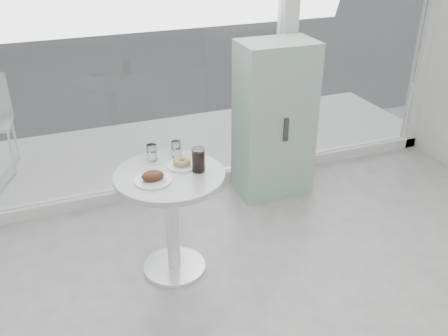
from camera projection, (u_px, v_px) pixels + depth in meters
name	position (u px, v px, depth m)	size (l,w,h in m)	color
main_table	(171.00, 203.00, 3.31)	(0.72, 0.72, 0.77)	white
patio_deck	(169.00, 149.00, 5.28)	(5.60, 1.60, 0.05)	silver
mint_cabinet	(274.00, 120.00, 4.26)	(0.64, 0.45, 1.35)	#90B8A6
plate_fritter	(153.00, 177.00, 3.11)	(0.23, 0.23, 0.07)	white
plate_donut	(182.00, 164.00, 3.29)	(0.20, 0.20, 0.05)	white
water_tumbler_a	(152.00, 153.00, 3.36)	(0.07, 0.07, 0.11)	white
water_tumbler_b	(176.00, 150.00, 3.40)	(0.07, 0.07, 0.11)	white
cola_glass	(198.00, 160.00, 3.20)	(0.08, 0.08, 0.16)	white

